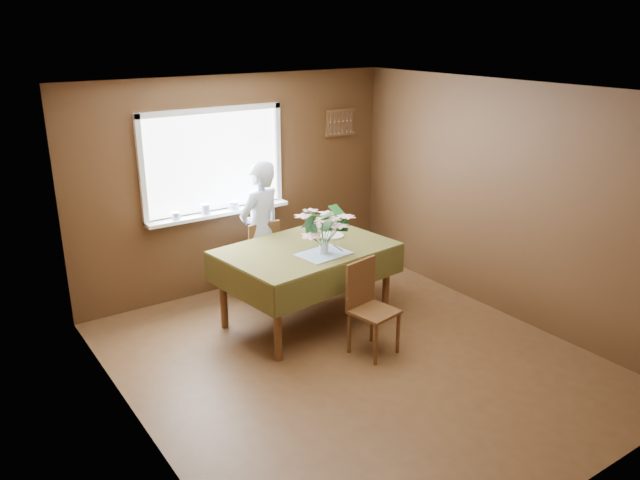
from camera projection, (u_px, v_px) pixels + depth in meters
floor at (353, 360)px, 5.93m from camera, size 4.50×4.50×0.00m
ceiling at (358, 91)px, 5.11m from camera, size 4.50×4.50×0.00m
wall_back at (238, 184)px, 7.27m from camera, size 4.00×0.00×4.00m
wall_front at (582, 334)px, 3.76m from camera, size 4.00×0.00×4.00m
wall_left at (133, 286)px, 4.45m from camera, size 0.00×4.50×4.50m
wall_right at (505, 201)px, 6.58m from camera, size 0.00×4.50×4.50m
window_assembly at (216, 179)px, 7.04m from camera, size 1.72×0.20×1.22m
spoon_rack at (340, 123)px, 7.82m from camera, size 0.44×0.05×0.33m
dining_table at (306, 257)px, 6.48m from camera, size 1.86×1.38×0.85m
chair_far at (261, 255)px, 7.16m from camera, size 0.40×0.40×0.92m
chair_near at (368, 303)px, 5.96m from camera, size 0.45×0.45×0.91m
seated_woman at (261, 232)px, 7.02m from camera, size 0.68×0.54×1.62m
flower_bouquet at (324, 227)px, 6.18m from camera, size 0.50×0.50×0.43m
side_plate at (332, 235)px, 6.78m from camera, size 0.36×0.36×0.01m
table_knife at (338, 248)px, 6.39m from camera, size 0.04×0.20×0.00m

